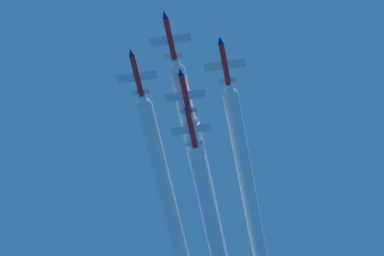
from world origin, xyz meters
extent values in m
cylinder|color=red|center=(0.60, 6.12, 182.44)|extent=(1.11, 9.61, 1.11)
cone|color=navy|center=(0.60, 11.73, 182.44)|extent=(1.06, 1.62, 1.06)
ellipsoid|color=#332D14|center=(0.60, 8.23, 182.91)|extent=(0.61, 2.22, 0.50)
cube|color=silver|center=(0.60, 5.64, 182.36)|extent=(8.09, 1.92, 0.12)
cube|color=silver|center=(0.60, 1.76, 182.44)|extent=(3.44, 1.11, 0.12)
cube|color=navy|center=(0.60, 1.84, 183.86)|extent=(0.10, 1.31, 1.72)
cylinder|color=black|center=(0.60, 1.06, 182.44)|extent=(0.83, 0.61, 0.83)
cylinder|color=red|center=(-8.94, -0.57, 181.10)|extent=(1.11, 9.61, 1.11)
cone|color=navy|center=(-8.94, 5.05, 181.10)|extent=(1.06, 1.62, 1.06)
ellipsoid|color=#332D14|center=(-8.94, 1.55, 181.57)|extent=(0.61, 2.22, 0.50)
cube|color=silver|center=(-8.94, -1.05, 181.01)|extent=(8.09, 1.92, 0.12)
cube|color=silver|center=(-8.94, -4.92, 181.10)|extent=(3.44, 1.11, 0.12)
cube|color=navy|center=(-8.94, -4.84, 182.51)|extent=(0.10, 1.31, 1.72)
cylinder|color=black|center=(-8.94, -5.62, 181.10)|extent=(0.83, 0.61, 0.83)
cylinder|color=red|center=(8.24, -0.30, 180.64)|extent=(1.11, 9.61, 1.11)
cone|color=navy|center=(8.24, 5.32, 180.64)|extent=(1.06, 1.62, 1.06)
ellipsoid|color=#332D14|center=(8.24, 1.82, 181.11)|extent=(0.61, 2.22, 0.50)
cube|color=silver|center=(8.24, -0.78, 180.56)|extent=(8.09, 1.92, 0.12)
cube|color=silver|center=(8.24, -4.65, 180.64)|extent=(3.44, 1.11, 0.12)
cube|color=navy|center=(8.24, -4.57, 182.05)|extent=(0.10, 1.31, 1.72)
cylinder|color=black|center=(8.24, -5.35, 180.64)|extent=(0.83, 0.61, 0.83)
cylinder|color=red|center=(-0.41, -5.59, 179.58)|extent=(1.11, 9.61, 1.11)
cone|color=navy|center=(-0.41, 0.02, 179.58)|extent=(1.06, 1.62, 1.06)
ellipsoid|color=#332D14|center=(-0.41, -3.48, 180.06)|extent=(0.61, 2.22, 0.50)
cube|color=silver|center=(-0.41, -6.07, 179.50)|extent=(8.09, 1.92, 0.12)
cube|color=silver|center=(-0.41, -9.95, 179.58)|extent=(3.44, 1.11, 0.12)
cube|color=navy|center=(-0.41, -9.87, 181.00)|extent=(0.10, 1.31, 1.72)
cylinder|color=black|center=(-0.41, -10.65, 179.58)|extent=(0.83, 0.61, 0.83)
cylinder|color=red|center=(-0.36, -13.00, 178.00)|extent=(1.11, 9.61, 1.11)
cone|color=navy|center=(-0.36, -7.38, 178.00)|extent=(1.06, 1.62, 1.06)
ellipsoid|color=#332D14|center=(-0.36, -10.88, 178.47)|extent=(0.61, 2.22, 0.50)
cube|color=silver|center=(-0.36, -13.48, 177.92)|extent=(8.09, 1.92, 0.12)
cube|color=silver|center=(-0.36, -17.36, 178.00)|extent=(3.44, 1.11, 0.12)
cube|color=navy|center=(-0.36, -17.27, 179.41)|extent=(0.10, 1.31, 1.72)
cylinder|color=black|center=(-0.36, -18.05, 178.00)|extent=(0.83, 0.61, 0.83)
cylinder|color=white|center=(0.60, -25.23, 182.44)|extent=(1.69, 52.50, 1.69)
cylinder|color=white|center=(0.60, -31.53, 182.44)|extent=(3.21, 60.38, 3.21)
cylinder|color=white|center=(-8.94, -32.62, 181.10)|extent=(1.69, 53.90, 1.69)
cylinder|color=white|center=(-8.94, -39.09, 181.10)|extent=(3.21, 61.98, 3.21)
cylinder|color=white|center=(8.24, -29.10, 180.64)|extent=(1.69, 47.41, 1.69)
cylinder|color=white|center=(8.24, -34.79, 180.64)|extent=(3.21, 54.52, 3.21)
cylinder|color=white|center=(-0.41, -32.60, 179.58)|extent=(1.69, 43.80, 1.69)
cylinder|color=white|center=(-0.41, -37.85, 179.58)|extent=(3.21, 50.36, 3.21)
cylinder|color=white|center=(-0.36, -41.02, 178.00)|extent=(1.69, 45.83, 1.69)
cylinder|color=white|center=(-0.36, -46.52, 178.00)|extent=(3.21, 52.71, 3.21)
camera|label=1|loc=(-25.04, 135.43, 2.89)|focal=109.13mm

